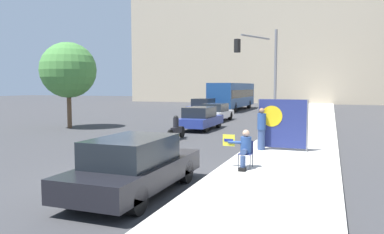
# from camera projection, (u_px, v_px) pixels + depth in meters

# --- Properties ---
(ground_plane) EXTENTS (160.00, 160.00, 0.00)m
(ground_plane) POSITION_uv_depth(u_px,v_px,m) (133.00, 179.00, 10.82)
(ground_plane) COLOR #38383A
(sidewalk_curb) EXTENTS (3.62, 90.00, 0.14)m
(sidewalk_curb) POSITION_uv_depth(u_px,v_px,m) (305.00, 128.00, 23.49)
(sidewalk_curb) COLOR beige
(sidewalk_curb) RESTS_ON ground_plane
(seated_protester) EXTENTS (0.92, 0.77, 1.20)m
(seated_protester) POSITION_uv_depth(u_px,v_px,m) (245.00, 148.00, 11.59)
(seated_protester) COLOR #474C56
(seated_protester) RESTS_ON sidewalk_curb
(jogger_on_sidewalk) EXTENTS (0.34, 0.34, 1.68)m
(jogger_on_sidewalk) POSITION_uv_depth(u_px,v_px,m) (262.00, 129.00, 14.95)
(jogger_on_sidewalk) COLOR #334775
(jogger_on_sidewalk) RESTS_ON sidewalk_curb
(pedestrian_behind) EXTENTS (0.34, 0.34, 1.84)m
(pedestrian_behind) POSITION_uv_depth(u_px,v_px,m) (288.00, 124.00, 15.90)
(pedestrian_behind) COLOR #424247
(pedestrian_behind) RESTS_ON sidewalk_curb
(protest_banner) EXTENTS (1.97, 0.06, 2.03)m
(protest_banner) POSITION_uv_depth(u_px,v_px,m) (282.00, 124.00, 14.84)
(protest_banner) COLOR slate
(protest_banner) RESTS_ON sidewalk_curb
(traffic_light_pole) EXTENTS (2.86, 2.63, 5.82)m
(traffic_light_pole) POSITION_uv_depth(u_px,v_px,m) (260.00, 63.00, 22.50)
(traffic_light_pole) COLOR slate
(traffic_light_pole) RESTS_ON sidewalk_curb
(parked_car_curbside) EXTENTS (1.81, 4.51, 1.44)m
(parked_car_curbside) POSITION_uv_depth(u_px,v_px,m) (134.00, 166.00, 9.28)
(parked_car_curbside) COLOR black
(parked_car_curbside) RESTS_ON ground_plane
(car_on_road_nearest) EXTENTS (1.77, 4.25, 1.41)m
(car_on_road_nearest) POSITION_uv_depth(u_px,v_px,m) (200.00, 118.00, 23.09)
(car_on_road_nearest) COLOR navy
(car_on_road_nearest) RESTS_ON ground_plane
(car_on_road_midblock) EXTENTS (1.72, 4.38, 1.36)m
(car_on_road_midblock) POSITION_uv_depth(u_px,v_px,m) (216.00, 112.00, 28.95)
(car_on_road_midblock) COLOR silver
(car_on_road_midblock) RESTS_ON ground_plane
(car_on_road_distant) EXTENTS (1.87, 4.79, 1.53)m
(car_on_road_distant) POSITION_uv_depth(u_px,v_px,m) (204.00, 107.00, 35.42)
(car_on_road_distant) COLOR navy
(car_on_road_distant) RESTS_ON ground_plane
(city_bus_on_road) EXTENTS (2.54, 11.57, 3.01)m
(city_bus_on_road) POSITION_uv_depth(u_px,v_px,m) (233.00, 95.00, 42.08)
(city_bus_on_road) COLOR navy
(city_bus_on_road) RESTS_ON ground_plane
(motorcycle_on_road) EXTENTS (0.28, 2.13, 1.23)m
(motorcycle_on_road) POSITION_uv_depth(u_px,v_px,m) (176.00, 129.00, 18.77)
(motorcycle_on_road) COLOR black
(motorcycle_on_road) RESTS_ON ground_plane
(street_tree_near_curb) EXTENTS (3.53, 3.53, 5.47)m
(street_tree_near_curb) POSITION_uv_depth(u_px,v_px,m) (68.00, 70.00, 23.75)
(street_tree_near_curb) COLOR brown
(street_tree_near_curb) RESTS_ON ground_plane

